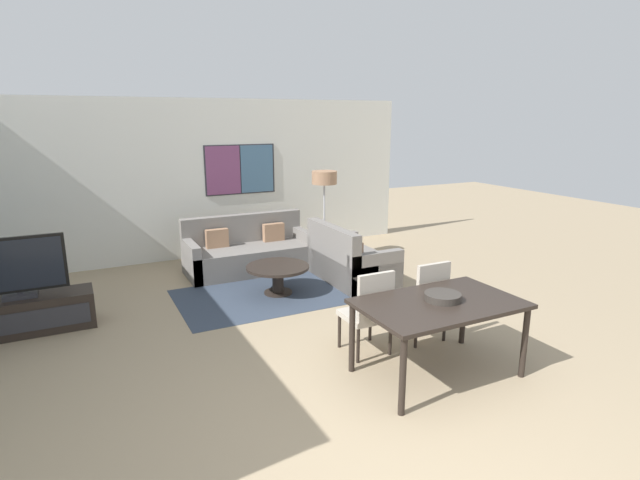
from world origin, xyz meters
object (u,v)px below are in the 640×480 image
Objects in this scene: television at (16,268)px; sofa_main at (248,253)px; sofa_side at (348,263)px; coffee_table at (278,273)px; floor_lamp at (324,183)px; dining_table at (439,309)px; dining_chair_centre at (425,298)px; fruit_bowl at (443,296)px; dining_chair_left at (369,309)px; tv_console at (23,315)px.

sofa_main is (3.18, 1.21, -0.51)m from television.
sofa_side is (1.20, -1.24, -0.00)m from sofa_main.
television is 3.22m from coffee_table.
floor_lamp is (1.34, -0.15, 1.11)m from sofa_main.
dining_table is 0.79m from dining_chair_centre.
television is 4.77m from fruit_bowl.
coffee_table is (-1.20, -0.07, 0.03)m from sofa_side.
dining_chair_left is at bearing 119.61° from dining_table.
sofa_side is 1.53× the size of dining_chair_left.
sofa_side is (4.39, -0.03, 0.06)m from tv_console.
television is (-0.00, 0.00, 0.58)m from tv_console.
sofa_main is at bearing 173.84° from floor_lamp.
floor_lamp is at bearing 13.26° from television.
dining_chair_left is at bearing 155.18° from sofa_side.
fruit_bowl reaches higher than tv_console.
television is at bearing 150.83° from dining_chair_centre.
sofa_main is (3.18, 1.21, 0.07)m from tv_console.
dining_chair_left is 0.82m from fruit_bowl.
sofa_side is 3.03m from dining_table.
sofa_side is 4.08× the size of fruit_bowl.
television is 1.11× the size of dining_chair_centre.
sofa_side reaches higher than dining_table.
sofa_main is 2.29× the size of coffee_table.
sofa_main and sofa_side have the same top height.
sofa_side reaches higher than tv_console.
television is at bearing 145.53° from dining_chair_left.
sofa_side is at bearing -97.31° from floor_lamp.
floor_lamp reaches higher than tv_console.
sofa_main is 3.52m from dining_chair_left.
floor_lamp is at bearing 70.53° from dining_chair_left.
television is at bearing 89.63° from sofa_side.
floor_lamp is (0.14, 1.10, 1.11)m from sofa_side.
television is 1.11× the size of dining_chair_left.
sofa_side is 1.53× the size of dining_chair_centre.
fruit_bowl is at bearing -100.81° from floor_lamp.
television reaches higher than sofa_side.
tv_console reaches higher than coffee_table.
sofa_main reaches higher than coffee_table.
dining_chair_centre is (4.09, -2.28, -0.28)m from television.
fruit_bowl is at bearing -37.90° from television.
floor_lamp is at bearing 79.19° from fruit_bowl.
fruit_bowl is (0.42, -0.64, 0.29)m from dining_chair_left.
dining_chair_left is 2.67× the size of fruit_bowl.
dining_chair_centre reaches higher than fruit_bowl.
floor_lamp reaches higher than sofa_main.
floor_lamp is (4.53, 1.07, 1.18)m from tv_console.
coffee_table is 2.08m from floor_lamp.
sofa_side is at bearing 77.03° from dining_table.
floor_lamp is (0.81, 4.02, 0.71)m from dining_table.
coffee_table is at bearing 112.44° from dining_chair_centre.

